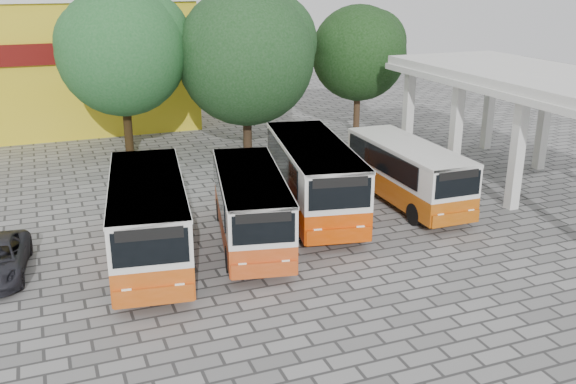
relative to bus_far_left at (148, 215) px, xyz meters
name	(u,v)px	position (x,y,z in m)	size (l,w,h in m)	color
ground	(369,251)	(7.53, -2.16, -1.70)	(90.00, 90.00, 0.00)	slate
terminal_shelter	(538,83)	(18.03, 1.84, 3.21)	(6.80, 15.80, 5.40)	silver
shophouse_block	(28,62)	(-3.47, 23.82, 2.46)	(20.40, 10.40, 8.30)	gold
bus_far_left	(148,215)	(0.00, 0.00, 0.00)	(3.61, 8.44, 2.94)	#B8490D
bus_centre_left	(251,203)	(3.79, 0.21, -0.14)	(3.72, 7.82, 2.69)	#BA4313
bus_centre_right	(313,174)	(7.16, 2.18, 0.06)	(4.06, 8.79, 3.04)	#C13A00
bus_far_right	(408,170)	(11.46, 1.85, -0.16)	(2.39, 7.43, 2.66)	#AA4B07
tree_left	(123,47)	(1.32, 13.83, 4.26)	(7.07, 6.74, 9.10)	black
tree_middle	(247,52)	(7.86, 13.05, 3.82)	(7.95, 7.57, 9.06)	#38281A
tree_right	(360,50)	(15.31, 14.09, 3.52)	(6.02, 5.73, 7.90)	#4B3421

